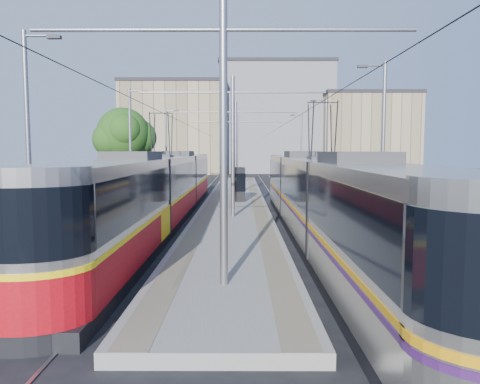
{
  "coord_description": "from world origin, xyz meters",
  "views": [
    {
      "loc": [
        0.44,
        -15.43,
        3.63
      ],
      "look_at": [
        0.36,
        7.41,
        1.6
      ],
      "focal_mm": 35.0,
      "sensor_mm": 36.0,
      "label": 1
    }
  ],
  "objects": [
    {
      "name": "tactile_strip_left",
      "position": [
        -1.45,
        17.0,
        0.3
      ],
      "size": [
        0.7,
        50.0,
        0.01
      ],
      "primitive_type": "cube",
      "color": "gray",
      "rests_on": "platform"
    },
    {
      "name": "tree",
      "position": [
        -9.62,
        25.84,
        4.98
      ],
      "size": [
        5.07,
        4.69,
        7.36
      ],
      "color": "#382314",
      "rests_on": "ground"
    },
    {
      "name": "rails",
      "position": [
        0.0,
        17.0,
        0.02
      ],
      "size": [
        8.71,
        70.0,
        0.03
      ],
      "color": "gray",
      "rests_on": "ground"
    },
    {
      "name": "tram_right",
      "position": [
        3.6,
        3.06,
        1.86
      ],
      "size": [
        2.43,
        28.09,
        5.5
      ],
      "color": "black",
      "rests_on": "ground"
    },
    {
      "name": "building_left",
      "position": [
        -10.0,
        60.0,
        7.16
      ],
      "size": [
        16.32,
        12.24,
        14.29
      ],
      "color": "tan",
      "rests_on": "ground"
    },
    {
      "name": "track_arrow",
      "position": [
        -3.6,
        -3.0,
        0.01
      ],
      "size": [
        1.2,
        5.0,
        0.01
      ],
      "primitive_type": "cube",
      "color": "silver",
      "rests_on": "ground"
    },
    {
      "name": "shelter",
      "position": [
        0.25,
        15.13,
        1.47
      ],
      "size": [
        0.9,
        1.15,
        2.24
      ],
      "rotation": [
        0.0,
        0.0,
        0.31
      ],
      "color": "black",
      "rests_on": "platform"
    },
    {
      "name": "platform",
      "position": [
        0.0,
        17.0,
        0.15
      ],
      "size": [
        4.0,
        50.0,
        0.3
      ],
      "primitive_type": "cube",
      "color": "gray",
      "rests_on": "ground"
    },
    {
      "name": "ground",
      "position": [
        0.0,
        0.0,
        0.0
      ],
      "size": [
        160.0,
        160.0,
        0.0
      ],
      "primitive_type": "plane",
      "color": "black",
      "rests_on": "ground"
    },
    {
      "name": "tram_left",
      "position": [
        -3.6,
        8.27,
        1.71
      ],
      "size": [
        2.43,
        31.73,
        5.5
      ],
      "color": "black",
      "rests_on": "ground"
    },
    {
      "name": "tactile_strip_right",
      "position": [
        1.45,
        17.0,
        0.3
      ],
      "size": [
        0.7,
        50.0,
        0.01
      ],
      "primitive_type": "cube",
      "color": "gray",
      "rests_on": "platform"
    },
    {
      "name": "catenary",
      "position": [
        0.0,
        14.15,
        4.52
      ],
      "size": [
        9.2,
        70.0,
        7.0
      ],
      "color": "slate",
      "rests_on": "platform"
    },
    {
      "name": "building_centre",
      "position": [
        6.0,
        64.0,
        8.87
      ],
      "size": [
        18.36,
        14.28,
        17.71
      ],
      "color": "slate",
      "rests_on": "ground"
    },
    {
      "name": "building_right",
      "position": [
        20.0,
        58.0,
        6.23
      ],
      "size": [
        14.28,
        10.2,
        12.45
      ],
      "color": "tan",
      "rests_on": "ground"
    },
    {
      "name": "street_lamps",
      "position": [
        -0.0,
        21.0,
        4.18
      ],
      "size": [
        15.18,
        38.22,
        8.0
      ],
      "color": "slate",
      "rests_on": "ground"
    }
  ]
}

